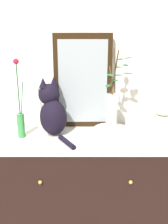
# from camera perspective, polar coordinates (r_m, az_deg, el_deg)

# --- Properties ---
(wall_back) EXTENTS (4.40, 0.08, 2.60)m
(wall_back) POSITION_cam_1_polar(r_m,az_deg,el_deg) (2.06, -0.04, 8.86)
(wall_back) COLOR silver
(wall_back) RESTS_ON ground_plane
(sideboard) EXTENTS (1.26, 0.47, 0.89)m
(sideboard) POSITION_cam_1_polar(r_m,az_deg,el_deg) (2.12, 0.00, -16.11)
(sideboard) COLOR black
(sideboard) RESTS_ON ground_plane
(mirror_leaning) EXTENTS (0.40, 0.03, 0.66)m
(mirror_leaning) POSITION_cam_1_polar(r_m,az_deg,el_deg) (1.99, -0.53, 6.05)
(mirror_leaning) COLOR black
(mirror_leaning) RESTS_ON sideboard
(cat_sitting) EXTENTS (0.29, 0.38, 0.39)m
(cat_sitting) POSITION_cam_1_polar(r_m,az_deg,el_deg) (1.91, -6.64, 0.19)
(cat_sitting) COLOR black
(cat_sitting) RESTS_ON sideboard
(vase_slim_green) EXTENTS (0.06, 0.05, 0.52)m
(vase_slim_green) POSITION_cam_1_polar(r_m,az_deg,el_deg) (1.90, -12.92, -1.08)
(vase_slim_green) COLOR #307B3C
(vase_slim_green) RESTS_ON sideboard
(bowl_porcelain) EXTENTS (0.23, 0.23, 0.05)m
(bowl_porcelain) POSITION_cam_1_polar(r_m,az_deg,el_deg) (1.92, 5.13, -4.10)
(bowl_porcelain) COLOR white
(bowl_porcelain) RESTS_ON sideboard
(vase_glass_clear) EXTENTS (0.19, 0.19, 0.54)m
(vase_glass_clear) POSITION_cam_1_polar(r_m,az_deg,el_deg) (1.86, 5.42, 1.13)
(vase_glass_clear) COLOR silver
(vase_glass_clear) RESTS_ON bowl_porcelain
(jar_lidded_porcelain) EXTENTS (0.12, 0.12, 0.29)m
(jar_lidded_porcelain) POSITION_cam_1_polar(r_m,az_deg,el_deg) (1.81, 15.13, -2.69)
(jar_lidded_porcelain) COLOR silver
(jar_lidded_porcelain) RESTS_ON sideboard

